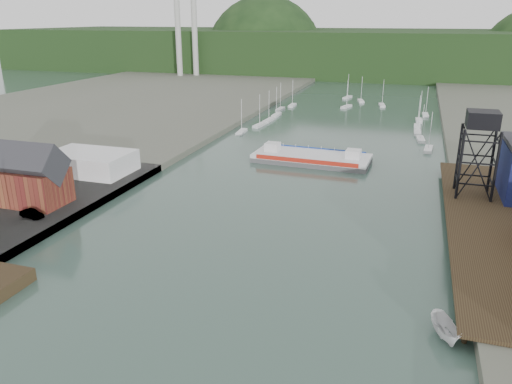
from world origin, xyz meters
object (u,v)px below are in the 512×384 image
Objects in this scene: motorboat at (445,330)px; harbor_building at (32,180)px; lift_tower at (482,125)px; chain_ferry at (312,158)px.

harbor_building is at bearing 146.63° from motorboat.
lift_tower is at bearing 19.98° from harbor_building.
harbor_building is 64.06m from chain_ferry.
motorboat is (70.94, -17.92, -4.93)m from harbor_building.
lift_tower is at bearing 63.29° from motorboat.
lift_tower reaches higher than harbor_building.
harbor_building is 73.33m from motorboat.
harbor_building is 0.42× the size of chain_ferry.
chain_ferry is 4.82× the size of motorboat.
lift_tower is 2.68× the size of motorboat.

